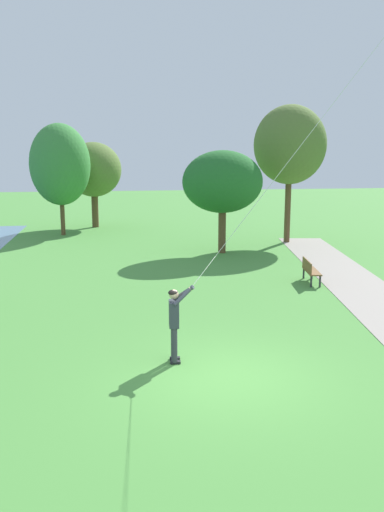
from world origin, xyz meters
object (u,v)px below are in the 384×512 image
park_bench_near_walkway (310,269)px  tree_lakeside_far (94,170)px  tree_lakeside_near (223,182)px  tree_treeline_right (290,145)px  person_kite_flyer (175,318)px  tree_treeline_center (60,165)px

park_bench_near_walkway → tree_lakeside_far: size_ratio=0.28×
tree_lakeside_far → tree_lakeside_near: bearing=-58.6°
park_bench_near_walkway → tree_lakeside_far: 19.08m
park_bench_near_walkway → tree_lakeside_near: 7.39m
park_bench_near_walkway → tree_lakeside_near: (-1.94, 6.50, 2.93)m
tree_lakeside_far → tree_lakeside_near: (6.34, -10.38, -0.32)m
park_bench_near_walkway → tree_treeline_right: bearing=75.9°
tree_treeline_right → tree_lakeside_far: (-10.54, 7.91, -1.47)m
person_kite_flyer → tree_lakeside_far: bearing=95.6°
tree_lakeside_far → tree_treeline_center: bearing=-119.6°
person_kite_flyer → park_bench_near_walkway: bearing=48.3°
person_kite_flyer → tree_treeline_right: (8.23, 15.66, 4.20)m
park_bench_near_walkway → tree_treeline_center: tree_treeline_center is taller
park_bench_near_walkway → tree_lakeside_far: tree_lakeside_far is taller
tree_treeline_right → tree_treeline_center: size_ratio=1.12×
tree_treeline_center → park_bench_near_walkway: bearing=-53.4°
tree_lakeside_far → tree_lakeside_near: size_ratio=1.12×
tree_lakeside_near → tree_treeline_center: size_ratio=0.76×
park_bench_near_walkway → tree_lakeside_near: bearing=106.6°
tree_treeline_right → tree_treeline_center: tree_treeline_right is taller
person_kite_flyer → tree_lakeside_far: 23.84m
tree_lakeside_far → park_bench_near_walkway: bearing=-63.9°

